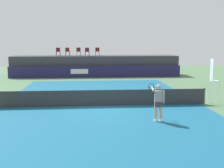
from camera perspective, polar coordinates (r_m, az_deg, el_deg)
The scene contains 14 objects.
ground_plane at distance 20.04m, azimuth -2.37°, elevation -2.44°, with size 48.00×48.00×0.00m, color #4C704C.
court_inner at distance 17.10m, azimuth -1.95°, elevation -4.32°, with size 12.00×22.00×0.00m, color #16597A.
sponsor_wall at distance 30.34m, azimuth -3.22°, elevation 2.42°, with size 18.00×0.22×1.20m.
spectator_platform at distance 32.08m, azimuth -3.30°, elevation 3.65°, with size 18.00×2.80×2.20m, color #38383D.
spectator_chair_far_left at distance 32.21m, azimuth -10.58°, elevation 6.38°, with size 0.45×0.45×0.89m.
spectator_chair_left at distance 32.17m, azimuth -8.78°, elevation 6.42°, with size 0.45×0.45×0.89m.
spectator_chair_center at distance 32.15m, azimuth -6.63°, elevation 6.46°, with size 0.46×0.46×0.89m.
spectator_chair_right at distance 31.62m, azimuth -4.92°, elevation 6.46°, with size 0.47×0.47×0.89m.
spectator_chair_far_right at distance 32.15m, azimuth -2.90°, elevation 6.51°, with size 0.47×0.47×0.89m.
umpire_chair at distance 18.40m, azimuth 19.31°, elevation 1.12°, with size 0.44×0.44×2.76m.
tennis_net at distance 17.01m, azimuth -1.96°, elevation -2.77°, with size 12.40×0.02×0.95m, color #2D2D2D.
net_post_far at distance 18.37m, azimuth 17.76°, elevation -2.25°, with size 0.10×0.10×1.00m, color #4C4C51.
tennis_player at distance 13.88m, azimuth 9.10°, elevation -3.40°, with size 0.61×1.17×1.77m.
tennis_ball at distance 26.35m, azimuth -12.54°, elevation 0.08°, with size 0.07×0.07×0.07m, color #D8EA33.
Camera 1 is at (-0.79, -16.66, 3.79)m, focal length 46.32 mm.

